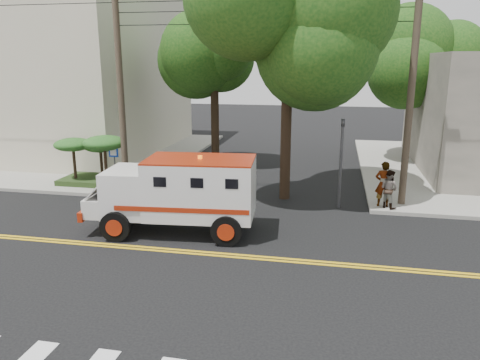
# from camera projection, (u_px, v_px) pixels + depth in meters

# --- Properties ---
(ground) EXTENTS (100.00, 100.00, 0.00)m
(ground) POSITION_uv_depth(u_px,v_px,m) (213.00, 254.00, 14.39)
(ground) COLOR black
(ground) RESTS_ON ground
(sidewalk_nw) EXTENTS (17.00, 17.00, 0.15)m
(sidewalk_nw) POSITION_uv_depth(u_px,v_px,m) (62.00, 153.00, 29.81)
(sidewalk_nw) COLOR gray
(sidewalk_nw) RESTS_ON ground
(building_left) EXTENTS (16.00, 14.00, 10.00)m
(building_left) POSITION_uv_depth(u_px,v_px,m) (40.00, 71.00, 30.37)
(building_left) COLOR beige
(building_left) RESTS_ON sidewalk_nw
(utility_pole_left) EXTENTS (0.28, 0.28, 9.00)m
(utility_pole_left) POSITION_uv_depth(u_px,v_px,m) (121.00, 91.00, 20.06)
(utility_pole_left) COLOR #382D23
(utility_pole_left) RESTS_ON ground
(utility_pole_right) EXTENTS (0.28, 0.28, 9.00)m
(utility_pole_right) POSITION_uv_depth(u_px,v_px,m) (411.00, 95.00, 17.94)
(utility_pole_right) COLOR #382D23
(utility_pole_right) RESTS_ON ground
(tree_main) EXTENTS (6.08, 5.70, 9.85)m
(tree_main) POSITION_uv_depth(u_px,v_px,m) (299.00, 23.00, 18.13)
(tree_main) COLOR black
(tree_main) RESTS_ON ground
(tree_left) EXTENTS (4.48, 4.20, 7.70)m
(tree_left) POSITION_uv_depth(u_px,v_px,m) (219.00, 62.00, 24.68)
(tree_left) COLOR black
(tree_left) RESTS_ON ground
(tree_right) EXTENTS (4.80, 4.50, 8.20)m
(tree_right) POSITION_uv_depth(u_px,v_px,m) (436.00, 55.00, 26.14)
(tree_right) COLOR black
(tree_right) RESTS_ON ground
(traffic_signal) EXTENTS (0.15, 0.18, 3.60)m
(traffic_signal) POSITION_uv_depth(u_px,v_px,m) (341.00, 154.00, 18.42)
(traffic_signal) COLOR #3F3F42
(traffic_signal) RESTS_ON ground
(accessibility_sign) EXTENTS (0.45, 0.10, 2.02)m
(accessibility_sign) POSITION_uv_depth(u_px,v_px,m) (114.00, 161.00, 21.12)
(accessibility_sign) COLOR #3F3F42
(accessibility_sign) RESTS_ON ground
(palm_planter) EXTENTS (3.52, 2.63, 2.36)m
(palm_planter) POSITION_uv_depth(u_px,v_px,m) (94.00, 152.00, 21.72)
(palm_planter) COLOR #1E3314
(palm_planter) RESTS_ON sidewalk_nw
(armored_truck) EXTENTS (5.94, 2.77, 2.63)m
(armored_truck) POSITION_uv_depth(u_px,v_px,m) (179.00, 191.00, 15.87)
(armored_truck) COLOR silver
(armored_truck) RESTS_ON ground
(pedestrian_a) EXTENTS (0.67, 0.44, 1.82)m
(pedestrian_a) POSITION_uv_depth(u_px,v_px,m) (384.00, 184.00, 18.45)
(pedestrian_a) COLOR gray
(pedestrian_a) RESTS_ON sidewalk_ne
(pedestrian_b) EXTENTS (0.94, 0.93, 1.53)m
(pedestrian_b) POSITION_uv_depth(u_px,v_px,m) (389.00, 189.00, 18.28)
(pedestrian_b) COLOR gray
(pedestrian_b) RESTS_ON sidewalk_ne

